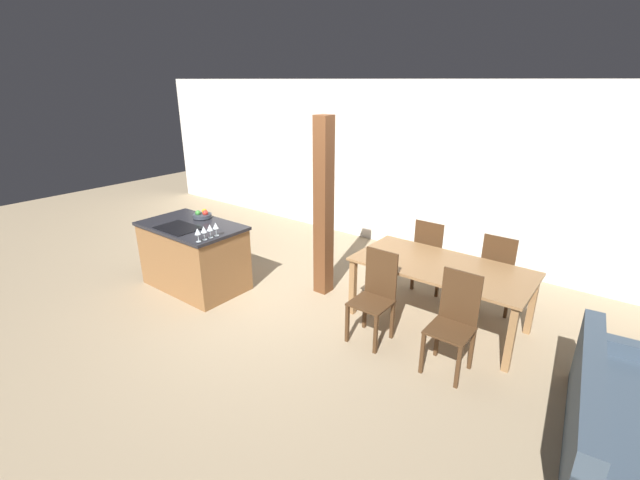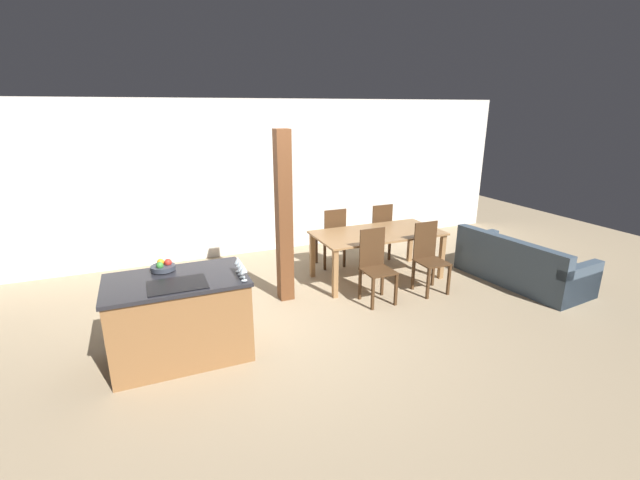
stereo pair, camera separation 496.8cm
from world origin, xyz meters
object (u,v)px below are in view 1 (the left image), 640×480
(dining_chair_far_left, at_px, (430,255))
(wine_glass_near, at_px, (198,232))
(dining_chair_near_left, at_px, (375,295))
(timber_post, at_px, (324,209))
(dining_chair_near_right, at_px, (454,321))
(kitchen_island, at_px, (194,256))
(couch, at_px, (629,435))
(dining_table, at_px, (441,272))
(fruit_bowl, at_px, (203,215))
(wine_glass_far, at_px, (210,228))
(wine_glass_middle, at_px, (204,230))
(wine_glass_end, at_px, (216,226))
(dining_chair_far_right, at_px, (498,272))

(dining_chair_far_left, bearing_deg, wine_glass_near, 47.96)
(dining_chair_near_left, relative_size, timber_post, 0.43)
(dining_chair_near_right, bearing_deg, kitchen_island, -173.19)
(kitchen_island, xyz_separation_m, couch, (4.94, 0.11, -0.19))
(wine_glass_near, bearing_deg, dining_chair_near_left, 21.27)
(dining_table, relative_size, dining_chair_far_left, 1.94)
(fruit_bowl, height_order, wine_glass_far, wine_glass_far)
(dining_chair_far_left, bearing_deg, couch, 143.83)
(wine_glass_middle, bearing_deg, dining_chair_near_right, 13.40)
(wine_glass_end, xyz_separation_m, dining_chair_far_left, (1.96, 1.91, -0.51))
(couch, bearing_deg, timber_post, 69.97)
(wine_glass_near, xyz_separation_m, dining_chair_near_right, (2.84, 0.76, -0.51))
(dining_chair_far_right, bearing_deg, wine_glass_far, 35.18)
(wine_glass_end, distance_m, dining_chair_far_left, 2.79)
(dining_chair_far_right, xyz_separation_m, timber_post, (-1.98, -0.87, 0.63))
(fruit_bowl, height_order, dining_chair_far_right, fruit_bowl)
(dining_chair_far_left, bearing_deg, wine_glass_end, 44.25)
(wine_glass_far, bearing_deg, kitchen_island, 164.51)
(wine_glass_middle, xyz_separation_m, dining_table, (2.40, 1.38, -0.38))
(dining_chair_near_right, height_order, dining_chair_far_right, same)
(fruit_bowl, relative_size, dining_chair_near_left, 0.25)
(wine_glass_middle, bearing_deg, timber_post, 54.91)
(wine_glass_middle, bearing_deg, dining_chair_far_right, 36.36)
(dining_table, height_order, timber_post, timber_post)
(kitchen_island, xyz_separation_m, wine_glass_far, (0.63, -0.17, 0.58))
(wine_glass_far, relative_size, timber_post, 0.07)
(wine_glass_far, distance_m, dining_table, 2.75)
(dining_table, xyz_separation_m, timber_post, (-1.55, -0.17, 0.50))
(kitchen_island, height_order, dining_chair_near_left, dining_chair_near_left)
(kitchen_island, relative_size, couch, 0.72)
(dining_chair_far_right, bearing_deg, dining_chair_near_left, 58.25)
(fruit_bowl, bearing_deg, dining_chair_far_right, 23.55)
(wine_glass_near, relative_size, dining_chair_near_left, 0.17)
(wine_glass_far, height_order, dining_table, wine_glass_far)
(kitchen_island, bearing_deg, fruit_bowl, 109.82)
(dining_chair_far_left, distance_m, timber_post, 1.55)
(wine_glass_middle, relative_size, wine_glass_far, 1.00)
(wine_glass_end, bearing_deg, kitchen_island, 172.25)
(fruit_bowl, relative_size, dining_chair_near_right, 0.25)
(kitchen_island, relative_size, dining_chair_near_right, 1.41)
(wine_glass_end, distance_m, timber_post, 1.35)
(timber_post, bearing_deg, wine_glass_near, -123.22)
(wine_glass_near, xyz_separation_m, timber_post, (0.85, 1.30, 0.12))
(dining_table, relative_size, dining_chair_near_right, 1.94)
(dining_chair_far_left, bearing_deg, dining_chair_near_right, 121.75)
(wine_glass_middle, height_order, dining_chair_far_left, wine_glass_middle)
(dining_table, bearing_deg, wine_glass_end, -153.33)
(dining_table, height_order, dining_chair_far_left, dining_chair_far_left)
(wine_glass_far, relative_size, couch, 0.09)
(wine_glass_near, distance_m, wine_glass_end, 0.27)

